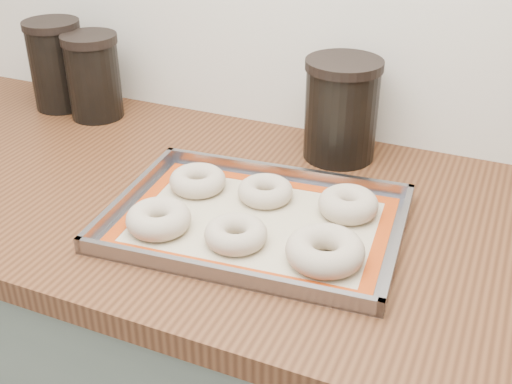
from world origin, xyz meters
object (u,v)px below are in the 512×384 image
at_px(bagel_back_left, 198,181).
at_px(canister_mid, 93,76).
at_px(bagel_front_mid, 236,234).
at_px(bagel_front_right, 325,251).
at_px(baking_tray, 256,221).
at_px(bagel_front_left, 159,219).
at_px(bagel_back_mid, 265,191).
at_px(canister_left, 57,65).
at_px(bagel_back_right, 348,204).
at_px(canister_right, 341,109).

bearing_deg(bagel_back_left, canister_mid, 149.64).
xyz_separation_m(bagel_front_mid, bagel_front_right, (0.14, 0.01, 0.00)).
bearing_deg(canister_mid, baking_tray, -28.50).
height_order(bagel_front_mid, bagel_back_left, same).
height_order(bagel_front_left, bagel_front_right, bagel_front_right).
bearing_deg(bagel_back_mid, canister_mid, 157.74).
bearing_deg(bagel_front_mid, canister_left, 149.59).
height_order(baking_tray, bagel_back_left, bagel_back_left).
relative_size(baking_tray, bagel_front_left, 4.74).
distance_m(baking_tray, canister_mid, 0.57).
bearing_deg(bagel_front_right, bagel_front_mid, -176.97).
bearing_deg(bagel_front_mid, bagel_back_left, 136.42).
xyz_separation_m(baking_tray, bagel_back_right, (0.13, 0.08, 0.02)).
bearing_deg(bagel_front_right, canister_mid, 152.43).
distance_m(bagel_back_right, canister_mid, 0.66).
height_order(bagel_back_left, bagel_back_mid, bagel_back_left).
bearing_deg(bagel_back_right, bagel_front_mid, -131.66).
bearing_deg(baking_tray, canister_mid, 151.50).
xyz_separation_m(baking_tray, bagel_front_right, (0.14, -0.06, 0.02)).
height_order(bagel_back_left, canister_mid, canister_mid).
xyz_separation_m(bagel_front_mid, canister_right, (0.05, 0.36, 0.08)).
relative_size(bagel_front_right, bagel_back_left, 1.18).
xyz_separation_m(canister_mid, canister_right, (0.55, 0.02, 0.01)).
bearing_deg(canister_left, bagel_back_right, -15.63).
xyz_separation_m(bagel_front_right, canister_mid, (-0.63, 0.33, 0.07)).
xyz_separation_m(bagel_back_mid, canister_mid, (-0.48, 0.20, 0.07)).
bearing_deg(canister_mid, bagel_back_right, -16.86).
relative_size(bagel_front_mid, bagel_back_mid, 1.03).
xyz_separation_m(bagel_back_left, canister_left, (-0.47, 0.23, 0.08)).
xyz_separation_m(bagel_front_left, bagel_front_right, (0.27, 0.02, 0.00)).
bearing_deg(canister_left, bagel_back_mid, -19.85).
bearing_deg(bagel_front_mid, bagel_front_right, 3.03).
xyz_separation_m(bagel_front_left, canister_right, (0.18, 0.37, 0.07)).
distance_m(baking_tray, bagel_front_mid, 0.07).
height_order(baking_tray, bagel_back_right, bagel_back_right).
bearing_deg(bagel_back_right, bagel_front_right, -87.21).
distance_m(canister_left, canister_right, 0.66).
height_order(bagel_front_right, bagel_back_mid, bagel_front_right).
relative_size(bagel_back_right, canister_left, 0.50).
bearing_deg(canister_mid, canister_right, 2.14).
relative_size(bagel_front_mid, bagel_back_left, 0.98).
relative_size(bagel_front_mid, canister_left, 0.49).
bearing_deg(baking_tray, bagel_back_right, 32.20).
height_order(bagel_back_right, canister_mid, canister_mid).
relative_size(bagel_back_left, canister_mid, 0.54).
bearing_deg(bagel_back_mid, bagel_front_mid, -85.68).
bearing_deg(bagel_front_mid, bagel_back_right, 48.34).
bearing_deg(bagel_back_right, baking_tray, -147.80).
relative_size(bagel_back_left, bagel_back_mid, 1.05).
distance_m(bagel_front_mid, bagel_back_right, 0.20).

